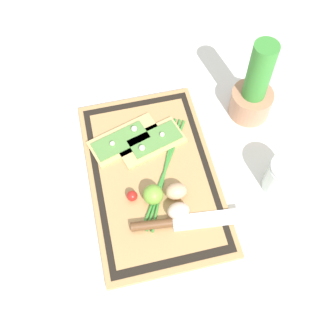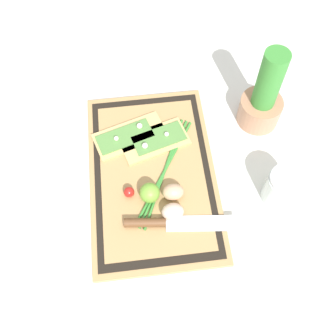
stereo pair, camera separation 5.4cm
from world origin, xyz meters
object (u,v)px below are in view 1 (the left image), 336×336
Objects in this scene: pizza_slice_far at (152,142)px; knife at (169,223)px; egg_pink at (178,211)px; pizza_slice_near at (124,140)px; sauce_jar at (282,177)px; cherry_tomato_red at (132,196)px; herb_pot at (254,92)px; egg_brown at (176,191)px; lime at (153,195)px.

pizza_slice_far is 0.72× the size of knife.
pizza_slice_near is at bearing -159.60° from egg_pink.
sauce_jar reaches higher than egg_pink.
sauce_jar is (0.04, 0.37, 0.01)m from cherry_tomato_red.
herb_pot reaches higher than cherry_tomato_red.
pizza_slice_near is at bearing 176.26° from cherry_tomato_red.
cherry_tomato_red is at bearing -28.45° from pizza_slice_far.
pizza_slice_near is at bearing -152.84° from egg_brown.
pizza_slice_far is 0.22m from egg_pink.
egg_brown is 0.05m from egg_pink.
knife is at bearing 16.42° from lime.
sauce_jar is at bearing 95.36° from egg_pink.
cherry_tomato_red is (0.17, -0.01, 0.01)m from pizza_slice_near.
egg_brown is at bearing 153.48° from knife.
pizza_slice_near is at bearing -108.30° from pizza_slice_far.
cherry_tomato_red reaches higher than knife.
lime is at bearing -94.94° from sauce_jar.
herb_pot is 0.25m from sauce_jar.
pizza_slice_far is 0.24m from knife.
pizza_slice_far is at bearing -174.85° from egg_pink.
sauce_jar is at bearing 59.46° from pizza_slice_near.
cherry_tomato_red is at bearing -3.74° from pizza_slice_near.
pizza_slice_far is 0.17m from cherry_tomato_red.
cherry_tomato_red is at bearing -140.66° from knife.
herb_pot is at bearing 129.09° from egg_brown.
knife is 10.16× the size of cherry_tomato_red.
sauce_jar is (0.19, 0.29, 0.02)m from pizza_slice_far.
sauce_jar is at bearing 56.92° from pizza_slice_far.
herb_pot reaches higher than egg_brown.
pizza_slice_near is 3.89× the size of egg_pink.
lime is (0.19, 0.04, 0.02)m from pizza_slice_near.
herb_pot reaches higher than lime.
sauce_jar is at bearing 85.06° from lime.
lime reaches higher than pizza_slice_far.
egg_brown is (0.19, 0.10, 0.02)m from pizza_slice_near.
egg_brown reaches higher than knife.
lime is at bearing 11.83° from pizza_slice_near.
knife is 0.31m from sauce_jar.
lime is 0.20× the size of herb_pot.
egg_brown is at bearing -95.51° from sauce_jar.
herb_pot is 2.50× the size of sauce_jar.
pizza_slice_far is at bearing -123.08° from sauce_jar.
lime is at bearing -56.52° from herb_pot.
lime is at bearing 74.61° from cherry_tomato_red.
herb_pot reaches higher than pizza_slice_far.
egg_pink is (0.05, -0.01, 0.00)m from egg_brown.
knife is at bearing -81.32° from sauce_jar.
sauce_jar reaches higher than lime.
knife is 0.04m from egg_pink.
knife is 1.09× the size of herb_pot.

